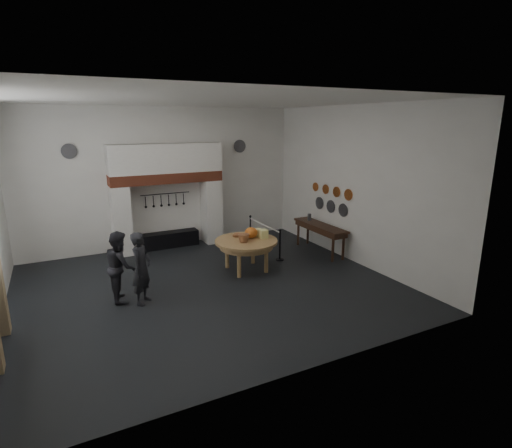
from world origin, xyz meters
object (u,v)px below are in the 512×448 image
visitor_far (120,266)px  side_table (320,225)px  iron_range (169,239)px  visitor_near (142,268)px  barrier_post_far (250,230)px  work_table (246,241)px  barrier_post_near (280,246)px

visitor_far → side_table: 6.20m
iron_range → side_table: 4.95m
visitor_near → iron_range: bearing=14.2°
visitor_far → side_table: bearing=-79.4°
visitor_far → barrier_post_far: (4.64, 2.70, -0.37)m
visitor_near → barrier_post_far: size_ratio=1.86×
work_table → barrier_post_near: barrier_post_near is taller
work_table → side_table: side_table is taller
iron_range → barrier_post_far: barrier_post_far is taller
iron_range → barrier_post_near: size_ratio=2.11×
barrier_post_near → barrier_post_far: bearing=90.0°
work_table → visitor_near: bearing=-165.0°
visitor_near → barrier_post_near: visitor_near is taller
work_table → visitor_near: visitor_near is taller
work_table → barrier_post_far: (1.25, 2.30, -0.39)m
iron_range → barrier_post_far: bearing=-16.9°
visitor_near → barrier_post_near: (4.24, 1.10, -0.39)m
visitor_far → barrier_post_far: bearing=-56.6°
iron_range → visitor_near: (-1.65, -3.89, 0.59)m
work_table → barrier_post_far: barrier_post_far is taller
work_table → barrier_post_near: 1.34m
visitor_near → visitor_far: (-0.40, 0.40, -0.02)m
visitor_far → barrier_post_near: (4.64, 0.70, -0.37)m
side_table → barrier_post_far: 2.47m
work_table → visitor_far: 3.42m
barrier_post_far → iron_range: bearing=163.1°
iron_range → barrier_post_near: bearing=-47.0°
barrier_post_far → visitor_far: bearing=-149.8°
barrier_post_near → iron_range: bearing=133.0°
iron_range → barrier_post_far: size_ratio=2.11×
iron_range → visitor_near: visitor_near is taller
barrier_post_near → barrier_post_far: 2.00m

